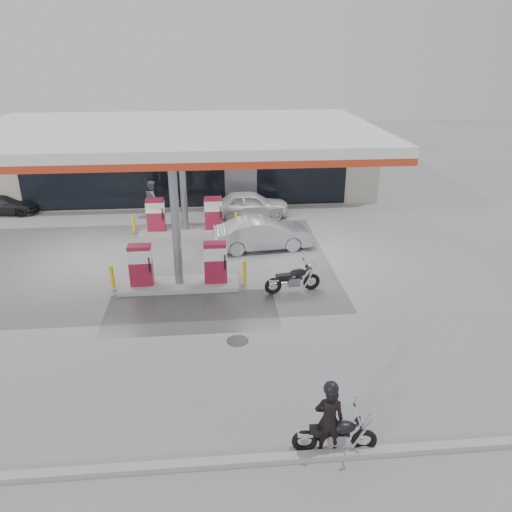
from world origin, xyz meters
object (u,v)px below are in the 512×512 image
(biker_main, at_px, (329,420))
(parked_car_left, at_px, (5,204))
(pump_island_near, at_px, (179,270))
(sedan_white, at_px, (250,204))
(hatchback_silver, at_px, (263,234))
(parked_motorcycle, at_px, (294,280))
(main_motorcycle, at_px, (336,435))
(pump_island_far, at_px, (185,219))
(attendant, at_px, (153,198))

(biker_main, relative_size, parked_car_left, 0.50)
(parked_car_left, bearing_deg, pump_island_near, -128.94)
(sedan_white, height_order, parked_car_left, sedan_white)
(hatchback_silver, height_order, parked_car_left, hatchback_silver)
(parked_motorcycle, bearing_deg, main_motorcycle, -100.76)
(pump_island_far, bearing_deg, attendant, 123.10)
(parked_motorcycle, distance_m, parked_car_left, 17.91)
(biker_main, xyz_separation_m, hatchback_silver, (-0.20, 12.39, -0.19))
(main_motorcycle, relative_size, hatchback_silver, 0.45)
(parked_motorcycle, bearing_deg, sedan_white, 87.18)
(pump_island_near, distance_m, parked_car_left, 14.14)
(parked_motorcycle, relative_size, sedan_white, 0.53)
(sedan_white, bearing_deg, attendant, 82.73)
(parked_motorcycle, distance_m, attendant, 11.38)
(attendant, distance_m, parked_car_left, 8.27)
(pump_island_far, height_order, hatchback_silver, pump_island_far)
(sedan_white, bearing_deg, hatchback_silver, -178.40)
(pump_island_far, distance_m, sedan_white, 4.05)
(parked_car_left, bearing_deg, main_motorcycle, -137.31)
(main_motorcycle, height_order, biker_main, biker_main)
(pump_island_near, relative_size, hatchback_silver, 1.18)
(hatchback_silver, relative_size, parked_car_left, 1.20)
(pump_island_near, height_order, hatchback_silver, pump_island_near)
(parked_car_left, bearing_deg, hatchback_silver, -109.17)
(parked_car_left, bearing_deg, sedan_white, -91.59)
(pump_island_near, bearing_deg, parked_motorcycle, -10.41)
(main_motorcycle, bearing_deg, biker_main, -178.89)
(biker_main, distance_m, hatchback_silver, 12.39)
(attendant, xyz_separation_m, parked_car_left, (-8.17, 1.20, -0.46))
(biker_main, distance_m, parked_car_left, 23.31)
(sedan_white, relative_size, hatchback_silver, 0.95)
(main_motorcycle, bearing_deg, attendant, 112.54)
(pump_island_near, bearing_deg, sedan_white, 67.50)
(biker_main, height_order, sedan_white, biker_main)
(parked_motorcycle, bearing_deg, pump_island_far, 113.79)
(parked_car_left, bearing_deg, attendant, -92.29)
(sedan_white, relative_size, parked_car_left, 1.14)
(pump_island_far, distance_m, parked_motorcycle, 8.03)
(attendant, bearing_deg, hatchback_silver, -141.53)
(sedan_white, xyz_separation_m, attendant, (-5.22, 0.60, 0.28))
(main_motorcycle, relative_size, parked_car_left, 0.54)
(pump_island_far, xyz_separation_m, attendant, (-1.83, 2.80, 0.27))
(main_motorcycle, relative_size, biker_main, 1.08)
(parked_motorcycle, bearing_deg, biker_main, -102.14)
(attendant, relative_size, parked_car_left, 0.54)
(sedan_white, xyz_separation_m, hatchback_silver, (0.19, -4.60, 0.01))
(biker_main, distance_m, sedan_white, 16.99)
(pump_island_far, bearing_deg, biker_main, -75.64)
(biker_main, bearing_deg, main_motorcycle, -174.64)
(parked_car_left, bearing_deg, parked_motorcycle, -120.99)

